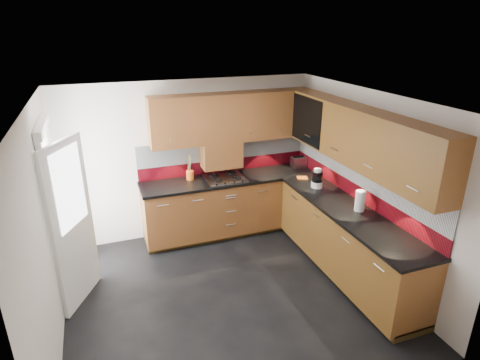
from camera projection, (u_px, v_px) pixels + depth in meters
name	position (u px, v px, depth m)	size (l,w,h in m)	color
room	(227.00, 182.00, 4.44)	(4.00, 3.80, 2.64)	black
base_cabinets	(282.00, 223.00, 5.80)	(2.70, 3.20, 0.95)	#582B13
countertop	(283.00, 193.00, 5.60)	(2.72, 3.22, 0.04)	black
backsplash	(291.00, 167.00, 5.76)	(2.70, 3.20, 0.54)	maroon
upper_cabinets	(295.00, 127.00, 5.39)	(2.50, 3.20, 0.72)	#582B13
extractor_hood	(221.00, 154.00, 6.09)	(0.60, 0.33, 0.40)	#582B13
glass_cabinet	(315.00, 118.00, 5.78)	(0.32, 0.80, 0.66)	black
back_door	(63.00, 216.00, 4.69)	(0.42, 1.19, 2.04)	white
gas_hob	(225.00, 178.00, 6.07)	(0.58, 0.51, 0.05)	silver
utensil_pot	(190.00, 174.00, 6.02)	(0.11, 0.11, 0.40)	#DC5C14
toaster	(299.00, 162.00, 6.54)	(0.25, 0.16, 0.18)	silver
food_processor	(317.00, 179.00, 5.72)	(0.17, 0.17, 0.28)	white
paper_towel	(360.00, 201.00, 5.01)	(0.13, 0.13, 0.26)	white
orange_cloth	(302.00, 178.00, 6.09)	(0.15, 0.13, 0.02)	orange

